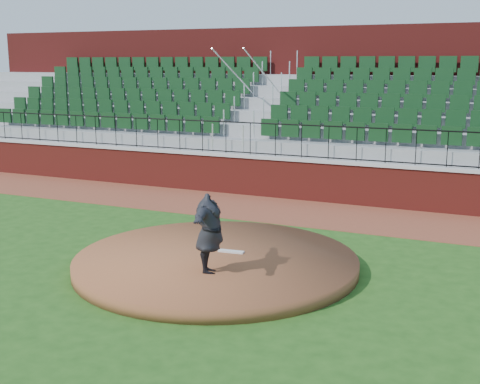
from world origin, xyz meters
The scene contains 10 objects.
ground centered at (0.00, 0.00, 0.00)m, with size 90.00×90.00×0.00m, color #204B15.
warning_track centered at (0.00, 5.40, 0.01)m, with size 34.00×3.20×0.01m, color brown.
field_wall centered at (0.00, 7.00, 0.60)m, with size 34.00×0.35×1.20m, color maroon.
wall_cap centered at (0.00, 7.00, 1.25)m, with size 34.00×0.45×0.10m, color #B7B7B7.
wall_railing centered at (0.00, 7.00, 1.80)m, with size 34.00×0.05×1.00m, color black, non-canonical shape.
seating_stands centered at (0.00, 9.72, 2.30)m, with size 34.00×5.10×4.60m, color gray, non-canonical shape.
concourse_wall centered at (0.00, 12.52, 2.75)m, with size 34.00×0.50×5.50m, color maroon.
pitchers_mound centered at (0.15, -0.03, 0.12)m, with size 5.83×5.83×0.25m, color brown.
pitching_rubber centered at (0.32, 0.34, 0.27)m, with size 0.55×0.14×0.04m, color silver.
pitcher centered at (0.49, -0.99, 1.02)m, with size 1.89×0.51×1.54m, color black.
Camera 1 is at (5.71, -11.15, 4.17)m, focal length 47.12 mm.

